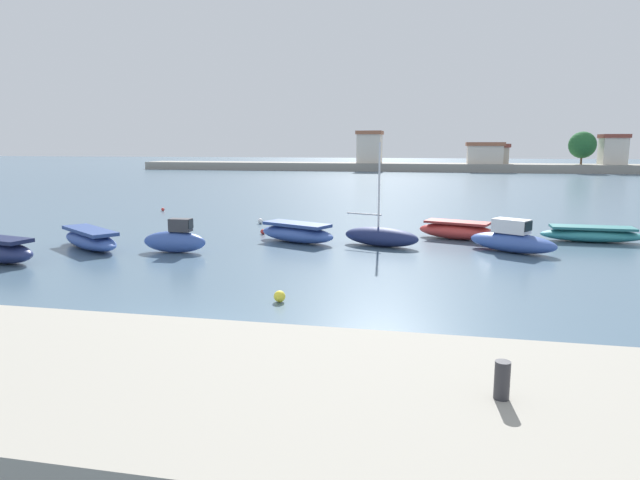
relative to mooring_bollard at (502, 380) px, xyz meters
name	(u,v)px	position (x,y,z in m)	size (l,w,h in m)	color
ground_plane	(166,334)	(-8.32, 6.40, -2.15)	(400.00, 400.00, 0.00)	#476075
mooring_bollard	(502,380)	(0.00, 0.00, 0.00)	(0.21, 0.21, 0.54)	#2D2D33
moored_boat_0	(0,251)	(-20.16, 13.83, -1.60)	(4.11, 2.28, 1.15)	navy
moored_boat_1	(90,239)	(-18.26, 17.75, -1.66)	(5.34, 4.45, 1.02)	#3856A8
moored_boat_2	(175,240)	(-13.50, 17.67, -1.53)	(3.24, 1.12, 1.70)	#3856A8
moored_boat_3	(297,233)	(-8.31, 21.74, -1.64)	(4.98, 3.44, 1.07)	#3856A8
moored_boat_4	(381,236)	(-3.69, 21.46, -1.62)	(4.37, 2.63, 5.39)	navy
moored_boat_5	(457,230)	(0.31, 24.59, -1.66)	(4.68, 2.90, 1.02)	#C63833
moored_boat_6	(512,240)	(2.86, 21.18, -1.55)	(4.61, 3.63, 1.64)	#3856A8
moored_boat_7	(592,234)	(7.53, 25.13, -1.74)	(5.39, 1.78, 0.85)	teal
mooring_buoy_0	(263,232)	(-10.96, 23.98, -2.00)	(0.30, 0.30, 0.30)	red
mooring_buoy_2	(260,221)	(-12.46, 28.17, -1.97)	(0.36, 0.36, 0.36)	white
mooring_buoy_3	(163,209)	(-22.31, 33.49, -2.01)	(0.27, 0.27, 0.27)	red
mooring_buoy_4	(280,296)	(-6.05, 10.21, -1.95)	(0.40, 0.40, 0.40)	yellow
distant_shoreline	(432,161)	(-1.83, 104.86, -0.20)	(105.25, 7.98, 7.84)	gray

